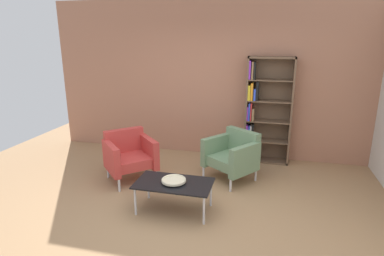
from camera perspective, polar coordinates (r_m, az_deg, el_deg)
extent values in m
plane|color=#9E7751|center=(4.26, -2.17, -15.56)|extent=(8.32, 8.32, 0.00)
cube|color=#A87056|center=(6.08, 4.16, 8.62)|extent=(6.40, 0.12, 2.90)
cube|color=brown|center=(5.86, 9.71, 3.20)|extent=(0.03, 0.30, 1.90)
cube|color=brown|center=(5.86, 17.23, 2.70)|extent=(0.03, 0.30, 1.90)
cube|color=brown|center=(5.72, 14.08, 12.12)|extent=(0.80, 0.30, 0.03)
cube|color=brown|center=(6.12, 12.90, -5.59)|extent=(0.80, 0.30, 0.03)
cube|color=brown|center=(5.99, 13.49, 3.25)|extent=(0.80, 0.02, 1.90)
cube|color=brown|center=(6.00, 13.13, -2.19)|extent=(0.76, 0.28, 0.02)
cube|color=brown|center=(5.89, 13.35, 1.22)|extent=(0.76, 0.28, 0.02)
cube|color=brown|center=(5.81, 13.59, 4.72)|extent=(0.76, 0.28, 0.02)
cube|color=brown|center=(5.76, 13.83, 8.32)|extent=(0.76, 0.28, 0.02)
cube|color=purple|center=(6.04, 9.68, -4.06)|extent=(0.04, 0.21, 0.27)
cube|color=green|center=(6.04, 10.07, -3.97)|extent=(0.03, 0.21, 0.29)
cube|color=white|center=(6.06, 10.44, -4.23)|extent=(0.03, 0.24, 0.23)
cube|color=purple|center=(6.02, 10.87, -4.34)|extent=(0.04, 0.17, 0.24)
cube|color=purple|center=(5.91, 9.78, -0.73)|extent=(0.03, 0.18, 0.27)
cube|color=blue|center=(5.91, 10.15, -0.83)|extent=(0.02, 0.17, 0.26)
cube|color=white|center=(5.92, 10.45, -0.75)|extent=(0.02, 0.21, 0.27)
cube|color=black|center=(5.93, 10.79, -0.61)|extent=(0.03, 0.23, 0.30)
cube|color=purple|center=(5.85, 9.92, 2.67)|extent=(0.02, 0.23, 0.25)
cube|color=blue|center=(5.81, 10.19, 2.91)|extent=(0.03, 0.17, 0.31)
cube|color=red|center=(5.84, 10.52, 2.95)|extent=(0.02, 0.23, 0.32)
cube|color=olive|center=(5.82, 10.84, 2.41)|extent=(0.04, 0.18, 0.22)
cube|color=yellow|center=(5.77, 10.19, 6.28)|extent=(0.04, 0.22, 0.26)
cube|color=orange|center=(5.75, 10.67, 6.43)|extent=(0.04, 0.19, 0.30)
cube|color=blue|center=(5.77, 11.15, 5.94)|extent=(0.03, 0.22, 0.20)
cube|color=black|center=(5.76, 11.60, 6.51)|extent=(0.04, 0.22, 0.33)
cube|color=purple|center=(5.70, 10.32, 10.16)|extent=(0.03, 0.18, 0.31)
cube|color=olive|center=(5.70, 10.78, 10.06)|extent=(0.03, 0.18, 0.30)
cube|color=black|center=(5.71, 11.14, 10.04)|extent=(0.03, 0.21, 0.30)
cube|color=black|center=(4.22, -3.26, -9.81)|extent=(1.00, 0.56, 0.02)
cylinder|color=silver|center=(4.27, -10.08, -12.77)|extent=(0.03, 0.03, 0.38)
cylinder|color=silver|center=(4.02, 2.14, -14.45)|extent=(0.03, 0.03, 0.38)
cylinder|color=silver|center=(4.64, -7.78, -10.18)|extent=(0.03, 0.03, 0.38)
cylinder|color=silver|center=(4.41, 3.39, -11.50)|extent=(0.03, 0.03, 0.38)
cylinder|color=beige|center=(4.21, -3.26, -9.57)|extent=(0.13, 0.13, 0.02)
cylinder|color=beige|center=(4.20, -3.27, -9.32)|extent=(0.32, 0.32, 0.02)
torus|color=beige|center=(4.20, -3.27, -9.17)|extent=(0.32, 0.32, 0.02)
cube|color=slate|center=(5.16, 6.92, -5.81)|extent=(0.86, 0.85, 0.16)
cube|color=slate|center=(5.26, 9.04, -2.34)|extent=(0.59, 0.47, 0.38)
cube|color=slate|center=(5.31, 4.37, -3.83)|extent=(0.45, 0.56, 0.46)
cube|color=slate|center=(4.91, 9.43, -5.67)|extent=(0.45, 0.56, 0.46)
cylinder|color=silver|center=(5.23, 2.07, -7.75)|extent=(0.04, 0.04, 0.24)
cylinder|color=silver|center=(4.84, 6.89, -9.90)|extent=(0.04, 0.04, 0.24)
cylinder|color=silver|center=(5.61, 6.52, -6.18)|extent=(0.04, 0.04, 0.24)
cylinder|color=silver|center=(5.25, 11.29, -8.00)|extent=(0.04, 0.04, 0.24)
cube|color=#B73833|center=(5.20, -10.90, -5.79)|extent=(0.86, 0.86, 0.16)
cube|color=#B73833|center=(5.36, -12.02, -2.15)|extent=(0.54, 0.53, 0.38)
cube|color=#B73833|center=(5.06, -14.20, -5.29)|extent=(0.50, 0.52, 0.46)
cube|color=#B73833|center=(5.25, -7.69, -4.16)|extent=(0.50, 0.52, 0.46)
cylinder|color=silver|center=(4.93, -12.87, -9.73)|extent=(0.04, 0.04, 0.24)
cylinder|color=silver|center=(5.11, -6.40, -8.43)|extent=(0.04, 0.04, 0.24)
cylinder|color=silver|center=(5.44, -14.75, -7.33)|extent=(0.04, 0.04, 0.24)
cylinder|color=silver|center=(5.61, -8.82, -6.26)|extent=(0.04, 0.04, 0.24)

